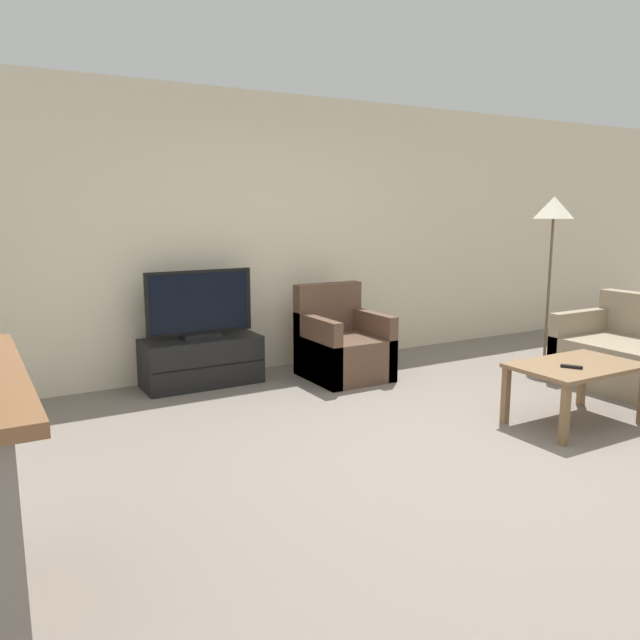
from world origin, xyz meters
The scene contains 8 objects.
ground_plane centered at (0.00, 0.00, 0.00)m, with size 24.00×24.00×0.00m, color slate.
wall_back centered at (0.00, 2.67, 1.35)m, with size 12.00×0.06×2.70m.
tv_stand centered at (-1.02, 2.37, 0.22)m, with size 1.07×0.46×0.44m.
tv centered at (-1.02, 2.37, 0.73)m, with size 0.99×0.18×0.62m.
armchair centered at (0.24, 1.95, 0.29)m, with size 0.70×0.76×0.88m.
coffee_table centered at (1.05, -0.04, 0.40)m, with size 0.96×0.61×0.46m.
remote centered at (0.92, -0.10, 0.47)m, with size 0.11×0.15×0.02m.
floor_lamp centered at (2.37, 1.35, 1.52)m, with size 0.39×0.39×1.72m.
Camera 1 is at (-2.86, -2.98, 1.60)m, focal length 35.00 mm.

